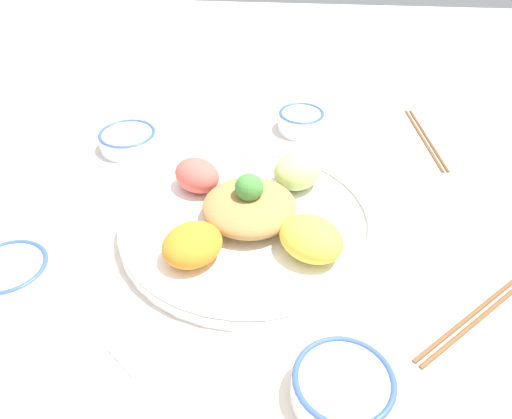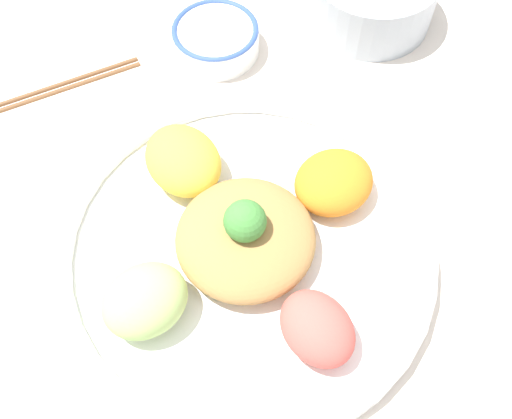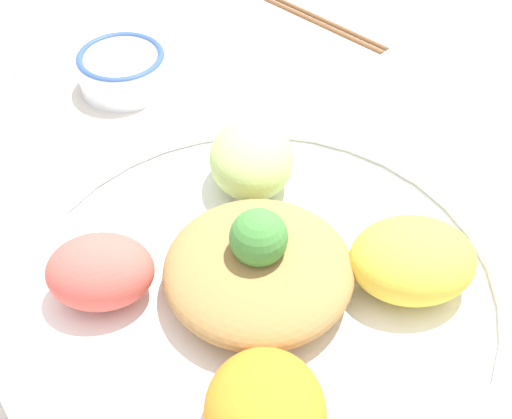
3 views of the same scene
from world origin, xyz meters
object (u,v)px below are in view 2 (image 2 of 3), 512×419
sauce_bowl_red (216,38)px  serving_spoon_extra (420,124)px  salad_platter (244,246)px  chopsticks_pair_near (54,88)px

sauce_bowl_red → serving_spoon_extra: 0.29m
sauce_bowl_red → serving_spoon_extra: bearing=80.3°
serving_spoon_extra → sauce_bowl_red: bearing=31.6°
salad_platter → serving_spoon_extra: (-0.24, 0.16, -0.02)m
serving_spoon_extra → chopsticks_pair_near: bearing=51.0°
salad_platter → sauce_bowl_red: 0.31m
sauce_bowl_red → chopsticks_pair_near: sauce_bowl_red is taller
sauce_bowl_red → chopsticks_pair_near: bearing=-54.6°
salad_platter → serving_spoon_extra: 0.29m
sauce_bowl_red → serving_spoon_extra: (0.05, 0.29, -0.02)m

